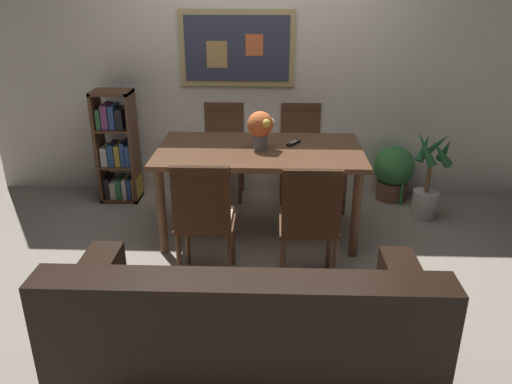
{
  "coord_description": "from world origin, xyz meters",
  "views": [
    {
      "loc": [
        0.17,
        -3.48,
        1.99
      ],
      "look_at": [
        0.06,
        -0.28,
        0.65
      ],
      "focal_mm": 35.6,
      "sensor_mm": 36.0,
      "label": 1
    }
  ],
  "objects_px": {
    "potted_palm": "(429,182)",
    "potted_ivy": "(394,172)",
    "leather_couch": "(245,342)",
    "dining_chair_far_left": "(224,142)",
    "bookshelf": "(118,152)",
    "dining_table": "(260,159)",
    "dining_chair_near_right": "(310,217)",
    "flower_vase": "(261,127)",
    "tv_remote": "(294,143)",
    "dining_chair_far_right": "(300,144)",
    "dining_chair_near_left": "(204,213)"
  },
  "relations": [
    {
      "from": "potted_palm",
      "to": "potted_ivy",
      "type": "bearing_deg",
      "value": 117.19
    },
    {
      "from": "leather_couch",
      "to": "potted_ivy",
      "type": "xyz_separation_m",
      "value": [
        1.29,
        2.59,
        -0.03
      ]
    },
    {
      "from": "dining_chair_far_left",
      "to": "bookshelf",
      "type": "xyz_separation_m",
      "value": [
        -1.0,
        -0.16,
        -0.05
      ]
    },
    {
      "from": "dining_table",
      "to": "dining_chair_far_left",
      "type": "distance_m",
      "value": 0.91
    },
    {
      "from": "leather_couch",
      "to": "potted_ivy",
      "type": "distance_m",
      "value": 2.89
    },
    {
      "from": "dining_chair_near_right",
      "to": "dining_table",
      "type": "bearing_deg",
      "value": 113.39
    },
    {
      "from": "dining_table",
      "to": "dining_chair_far_left",
      "type": "relative_size",
      "value": 1.81
    },
    {
      "from": "leather_couch",
      "to": "flower_vase",
      "type": "relative_size",
      "value": 5.96
    },
    {
      "from": "dining_chair_near_right",
      "to": "potted_palm",
      "type": "relative_size",
      "value": 1.12
    },
    {
      "from": "tv_remote",
      "to": "dining_chair_far_left",
      "type": "bearing_deg",
      "value": 132.84
    },
    {
      "from": "dining_chair_far_right",
      "to": "potted_palm",
      "type": "height_order",
      "value": "dining_chair_far_right"
    },
    {
      "from": "bookshelf",
      "to": "potted_ivy",
      "type": "xyz_separation_m",
      "value": [
        2.65,
        0.1,
        -0.2
      ]
    },
    {
      "from": "potted_palm",
      "to": "leather_couch",
      "type": "bearing_deg",
      "value": -124.75
    },
    {
      "from": "bookshelf",
      "to": "leather_couch",
      "type": "bearing_deg",
      "value": -61.48
    },
    {
      "from": "potted_palm",
      "to": "tv_remote",
      "type": "xyz_separation_m",
      "value": [
        -1.21,
        -0.22,
        0.42
      ]
    },
    {
      "from": "bookshelf",
      "to": "potted_palm",
      "type": "bearing_deg",
      "value": -6.31
    },
    {
      "from": "bookshelf",
      "to": "potted_ivy",
      "type": "relative_size",
      "value": 1.76
    },
    {
      "from": "dining_chair_near_left",
      "to": "bookshelf",
      "type": "distance_m",
      "value": 1.78
    },
    {
      "from": "dining_chair_near_left",
      "to": "bookshelf",
      "type": "height_order",
      "value": "bookshelf"
    },
    {
      "from": "potted_ivy",
      "to": "flower_vase",
      "type": "xyz_separation_m",
      "value": [
        -1.27,
        -0.76,
        0.64
      ]
    },
    {
      "from": "dining_chair_far_right",
      "to": "leather_couch",
      "type": "height_order",
      "value": "dining_chair_far_right"
    },
    {
      "from": "dining_table",
      "to": "dining_chair_far_right",
      "type": "height_order",
      "value": "dining_chair_far_right"
    },
    {
      "from": "tv_remote",
      "to": "dining_chair_near_right",
      "type": "bearing_deg",
      "value": -85.0
    },
    {
      "from": "dining_chair_far_left",
      "to": "leather_couch",
      "type": "bearing_deg",
      "value": -82.36
    },
    {
      "from": "dining_chair_near_left",
      "to": "dining_chair_near_right",
      "type": "distance_m",
      "value": 0.71
    },
    {
      "from": "dining_chair_far_left",
      "to": "tv_remote",
      "type": "xyz_separation_m",
      "value": [
        0.65,
        -0.7,
        0.22
      ]
    },
    {
      "from": "dining_table",
      "to": "dining_chair_near_right",
      "type": "relative_size",
      "value": 1.81
    },
    {
      "from": "potted_ivy",
      "to": "tv_remote",
      "type": "xyz_separation_m",
      "value": [
        -1.0,
        -0.64,
        0.47
      ]
    },
    {
      "from": "dining_chair_far_left",
      "to": "bookshelf",
      "type": "distance_m",
      "value": 1.01
    },
    {
      "from": "dining_chair_far_left",
      "to": "potted_ivy",
      "type": "bearing_deg",
      "value": -2.2
    },
    {
      "from": "dining_table",
      "to": "dining_chair_near_right",
      "type": "height_order",
      "value": "dining_chair_near_right"
    },
    {
      "from": "dining_chair_far_right",
      "to": "dining_table",
      "type": "bearing_deg",
      "value": -114.31
    },
    {
      "from": "dining_chair_far_right",
      "to": "flower_vase",
      "type": "bearing_deg",
      "value": -113.96
    },
    {
      "from": "leather_couch",
      "to": "potted_ivy",
      "type": "relative_size",
      "value": 2.98
    },
    {
      "from": "tv_remote",
      "to": "dining_chair_far_right",
      "type": "bearing_deg",
      "value": 82.39
    },
    {
      "from": "dining_table",
      "to": "potted_ivy",
      "type": "distance_m",
      "value": 1.53
    },
    {
      "from": "dining_chair_near_left",
      "to": "flower_vase",
      "type": "distance_m",
      "value": 0.96
    },
    {
      "from": "dining_chair_far_left",
      "to": "bookshelf",
      "type": "height_order",
      "value": "bookshelf"
    },
    {
      "from": "dining_chair_far_left",
      "to": "leather_couch",
      "type": "xyz_separation_m",
      "value": [
        0.36,
        -2.65,
        -0.23
      ]
    },
    {
      "from": "dining_table",
      "to": "potted_ivy",
      "type": "height_order",
      "value": "dining_table"
    },
    {
      "from": "flower_vase",
      "to": "dining_chair_near_left",
      "type": "bearing_deg",
      "value": -114.15
    },
    {
      "from": "dining_chair_near_right",
      "to": "dining_chair_near_left",
      "type": "bearing_deg",
      "value": 177.61
    },
    {
      "from": "dining_chair_near_right",
      "to": "potted_palm",
      "type": "height_order",
      "value": "dining_chair_near_right"
    },
    {
      "from": "dining_chair_near_left",
      "to": "dining_chair_near_right",
      "type": "height_order",
      "value": "same"
    },
    {
      "from": "dining_chair_near_left",
      "to": "potted_ivy",
      "type": "height_order",
      "value": "dining_chair_near_left"
    },
    {
      "from": "leather_couch",
      "to": "bookshelf",
      "type": "height_order",
      "value": "bookshelf"
    },
    {
      "from": "dining_table",
      "to": "potted_palm",
      "type": "relative_size",
      "value": 2.02
    },
    {
      "from": "tv_remote",
      "to": "leather_couch",
      "type": "bearing_deg",
      "value": -98.52
    },
    {
      "from": "bookshelf",
      "to": "tv_remote",
      "type": "distance_m",
      "value": 1.75
    },
    {
      "from": "dining_chair_far_left",
      "to": "leather_couch",
      "type": "height_order",
      "value": "dining_chair_far_left"
    }
  ]
}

